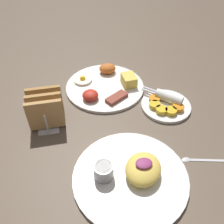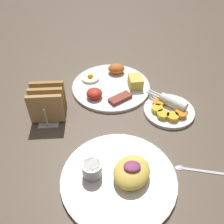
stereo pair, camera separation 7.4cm
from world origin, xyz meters
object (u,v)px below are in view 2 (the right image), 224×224
plate_breakfast (112,85)px  plate_condiments (169,109)px  toast_rack (48,103)px  plate_foreground (119,176)px

plate_breakfast → plate_condiments: bearing=-39.6°
plate_condiments → toast_rack: size_ratio=1.41×
plate_breakfast → toast_rack: bearing=-147.3°
plate_breakfast → toast_rack: (-0.20, -0.13, 0.04)m
plate_condiments → plate_foreground: plate_foreground is taller
plate_breakfast → plate_foreground: bearing=-91.1°
plate_condiments → toast_rack: bearing=178.2°
plate_foreground → toast_rack: 0.31m
plate_foreground → toast_rack: toast_rack is taller
plate_breakfast → plate_condiments: size_ratio=1.65×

